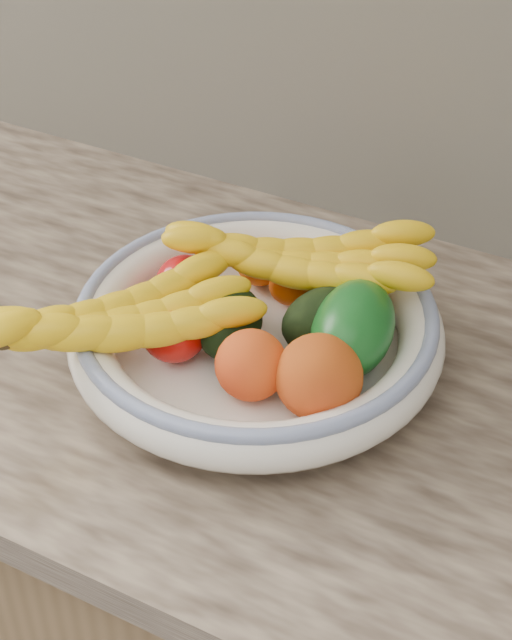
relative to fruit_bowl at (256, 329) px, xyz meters
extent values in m
cube|color=brown|center=(0.00, 0.02, -0.52)|extent=(2.40, 0.62, 0.86)
cube|color=tan|center=(0.00, 0.02, -0.07)|extent=(2.44, 0.66, 0.04)
cube|color=beige|center=(0.00, 0.33, 0.20)|extent=(2.40, 0.02, 0.50)
cylinder|color=white|center=(0.00, 0.00, -0.04)|extent=(0.13, 0.13, 0.02)
cylinder|color=white|center=(0.00, 0.00, -0.03)|extent=(0.32, 0.32, 0.01)
torus|color=white|center=(0.00, 0.00, 0.00)|extent=(0.39, 0.39, 0.05)
torus|color=#334D92|center=(0.00, 0.00, 0.02)|extent=(0.37, 0.37, 0.02)
ellipsoid|color=#F56105|center=(-0.05, 0.10, 0.01)|extent=(0.06, 0.06, 0.05)
ellipsoid|color=#DB6304|center=(0.02, 0.11, 0.01)|extent=(0.06, 0.06, 0.05)
ellipsoid|color=#E04D04|center=(0.00, 0.08, 0.01)|extent=(0.06, 0.06, 0.04)
ellipsoid|color=#F26005|center=(0.02, 0.11, 0.01)|extent=(0.05, 0.05, 0.05)
ellipsoid|color=red|center=(-0.10, 0.02, 0.01)|extent=(0.07, 0.07, 0.06)
ellipsoid|color=#B90E09|center=(-0.06, -0.06, 0.01)|extent=(0.07, 0.07, 0.06)
ellipsoid|color=black|center=(-0.02, -0.02, 0.02)|extent=(0.08, 0.10, 0.06)
ellipsoid|color=black|center=(0.07, 0.03, 0.02)|extent=(0.11, 0.12, 0.07)
ellipsoid|color=#0E4F17|center=(0.10, 0.01, 0.03)|extent=(0.12, 0.14, 0.11)
ellipsoid|color=orange|center=(0.03, -0.07, 0.02)|extent=(0.09, 0.09, 0.07)
ellipsoid|color=orange|center=(0.10, -0.06, 0.02)|extent=(0.10, 0.10, 0.08)
camera|label=1|loc=(0.37, -0.70, 0.64)|focal=55.00mm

